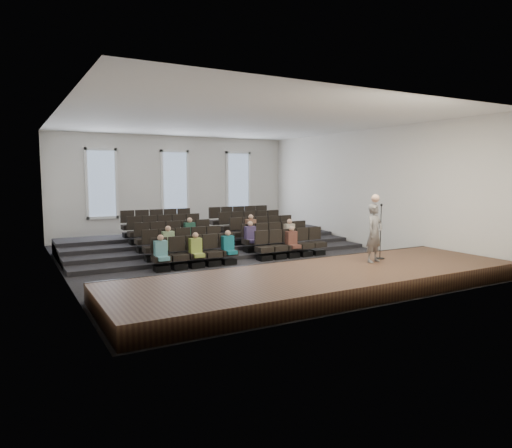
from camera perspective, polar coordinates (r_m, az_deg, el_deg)
The scene contains 14 objects.
ground at distance 16.84m, azimuth -2.13°, elevation -4.45°, with size 14.00×14.00×0.00m, color black.
ceiling at distance 16.66m, azimuth -2.20°, elevation 12.75°, with size 12.00×14.00×0.02m, color white.
wall_back at distance 23.03m, azimuth -10.13°, elevation 4.58°, with size 12.00×0.04×5.00m, color silver.
wall_front at distance 10.79m, azimuth 15.02°, elevation 2.76°, with size 12.00×0.04×5.00m, color silver.
wall_left at distance 14.84m, azimuth -23.40°, elevation 3.34°, with size 0.04×14.00×5.00m, color silver.
wall_right at distance 20.02m, azimuth 13.43°, elevation 4.28°, with size 0.04×14.00×5.00m, color silver.
stage at distance 12.55m, azimuth 8.58°, elevation -7.03°, with size 11.80×3.60×0.50m, color #4F3622.
stage_lip at distance 13.96m, azimuth 4.12°, elevation -5.63°, with size 11.80×0.06×0.52m, color black.
risers at distance 19.64m, azimuth -6.33°, elevation -2.37°, with size 11.80×4.80×0.60m.
seating_rows at distance 18.10m, azimuth -4.35°, elevation -1.53°, with size 6.80×4.70×1.67m.
windows at distance 22.97m, azimuth -10.08°, elevation 5.08°, with size 8.44×0.10×3.24m.
audience at distance 16.75m, azimuth -3.54°, elevation -1.75°, with size 6.05×2.64×1.10m.
speaker at distance 14.02m, azimuth 14.58°, elevation -1.10°, with size 0.64×0.42×1.75m, color slate.
mic_stand at distance 14.69m, azimuth 15.27°, elevation -2.23°, with size 0.29×0.29×1.72m.
Camera 1 is at (-7.50, -14.75, 3.10)m, focal length 32.00 mm.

